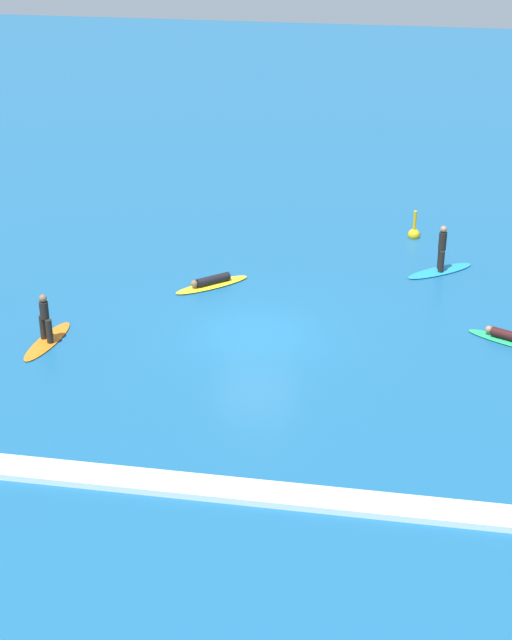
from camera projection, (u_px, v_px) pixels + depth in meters
ground_plane at (256, 334)px, 32.31m from camera, size 120.00×120.00×0.00m
surfer_on_yellow_board at (211, 283)px, 35.67m from camera, size 2.68×2.49×0.40m
surfer_on_blue_board at (441, 261)px, 36.70m from camera, size 2.74×2.37×1.84m
surfer_on_green_board at (512, 339)px, 31.66m from camera, size 3.00×1.85×0.39m
surfer_on_orange_board at (46, 330)px, 31.56m from camera, size 1.05×2.94×1.70m
marker_buoy at (414, 233)px, 39.97m from camera, size 0.49×0.49×1.27m
wave_crest at (198, 487)px, 24.54m from camera, size 16.99×0.90×0.18m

